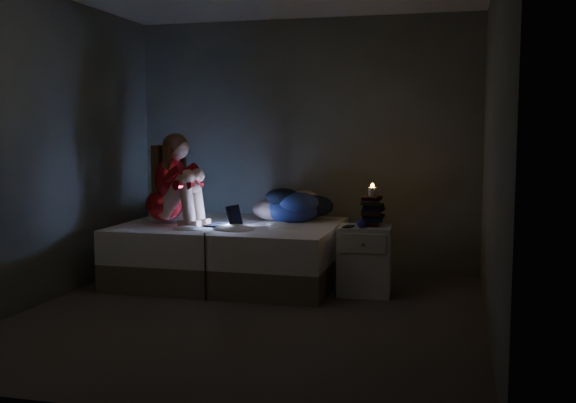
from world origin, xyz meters
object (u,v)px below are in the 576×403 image
(nightstand, at_px, (365,260))
(phone, at_px, (348,226))
(candle, at_px, (372,194))
(bed, at_px, (231,252))
(woman, at_px, (164,179))
(laptop, at_px, (223,215))

(nightstand, distance_m, phone, 0.35)
(candle, bearing_deg, bed, 173.83)
(woman, xyz_separation_m, phone, (1.79, -0.13, -0.38))
(candle, bearing_deg, nightstand, -132.99)
(bed, distance_m, laptop, 0.45)
(bed, bearing_deg, candle, -6.17)
(laptop, height_order, phone, laptop)
(laptop, distance_m, candle, 1.40)
(bed, xyz_separation_m, phone, (1.19, -0.30, 0.34))
(bed, xyz_separation_m, nightstand, (1.32, -0.21, 0.03))
(nightstand, height_order, phone, phone)
(nightstand, relative_size, phone, 4.37)
(bed, relative_size, woman, 2.34)
(bed, height_order, nightstand, nightstand)
(bed, distance_m, phone, 1.27)
(woman, height_order, laptop, woman)
(laptop, distance_m, nightstand, 1.38)
(bed, height_order, laptop, laptop)
(bed, height_order, candle, candle)
(bed, xyz_separation_m, woman, (-0.61, -0.18, 0.72))
(laptop, height_order, candle, candle)
(nightstand, bearing_deg, woman, 176.01)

